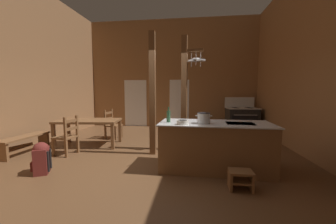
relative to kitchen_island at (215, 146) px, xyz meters
name	(u,v)px	position (x,y,z in m)	size (l,w,h in m)	color
ground_plane	(149,163)	(-1.39, 0.27, -0.51)	(7.91, 9.52, 0.10)	brown
wall_back	(171,74)	(-1.39, 4.70, 1.83)	(7.91, 0.14, 4.59)	#93663F
glazed_door_back_left	(136,103)	(-2.99, 4.63, 0.56)	(1.00, 0.01, 2.05)	white
glazed_panel_back_right	(179,104)	(-1.03, 4.63, 0.56)	(0.84, 0.01, 2.05)	white
kitchen_island	(215,146)	(0.00, 0.00, 0.00)	(2.19, 1.03, 0.93)	brown
stove_range	(242,119)	(1.42, 3.84, 0.02)	(1.19, 0.89, 1.32)	black
support_post_with_pot_rack	(185,90)	(-0.63, 1.22, 1.11)	(0.62, 0.26, 2.94)	brown
support_post_center	(153,94)	(-1.41, 0.78, 1.01)	(0.14, 0.14, 2.94)	brown
step_stool	(241,178)	(0.33, -0.79, -0.29)	(0.36, 0.29, 0.30)	brown
dining_table	(89,123)	(-3.38, 1.31, 0.19)	(1.79, 1.09, 0.74)	brown
ladderback_chair_near_window	(112,125)	(-3.08, 2.24, -0.01)	(0.52, 0.52, 0.95)	brown
ladderback_chair_by_post	(67,136)	(-3.47, 0.46, -0.01)	(0.50, 0.50, 0.95)	brown
bench_along_left_wall	(25,142)	(-4.57, 0.40, -0.16)	(0.43, 1.29, 0.44)	brown
backpack	(41,157)	(-3.25, -0.64, -0.15)	(0.38, 0.39, 0.60)	maroon
stockpot_on_counter	(204,118)	(-0.23, -0.12, 0.57)	(0.32, 0.24, 0.21)	silver
mixing_bowl_on_counter	(183,122)	(-0.62, -0.28, 0.51)	(0.22, 0.22, 0.08)	silver
bottle_tall_on_counter	(168,116)	(-0.91, -0.06, 0.59)	(0.08, 0.08, 0.31)	#2D5638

